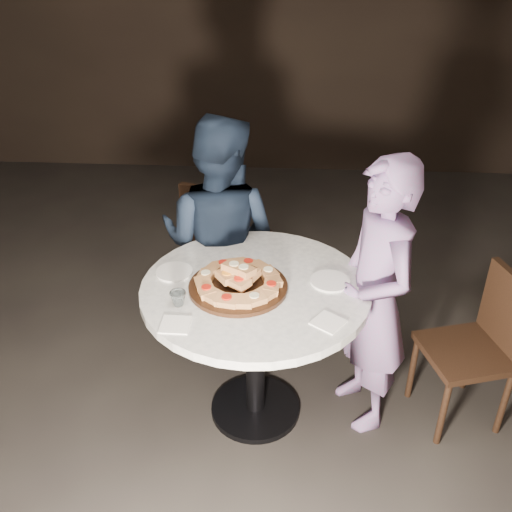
# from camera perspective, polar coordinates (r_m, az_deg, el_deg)

# --- Properties ---
(floor) EXTENTS (7.00, 7.00, 0.00)m
(floor) POSITION_cam_1_polar(r_m,az_deg,el_deg) (3.13, -1.23, -15.84)
(floor) COLOR black
(floor) RESTS_ON ground
(table) EXTENTS (1.24, 1.24, 0.80)m
(table) POSITION_cam_1_polar(r_m,az_deg,el_deg) (2.73, -0.07, -5.57)
(table) COLOR black
(table) RESTS_ON ground
(serving_board) EXTENTS (0.50, 0.50, 0.02)m
(serving_board) POSITION_cam_1_polar(r_m,az_deg,el_deg) (2.62, -1.79, -3.09)
(serving_board) COLOR black
(serving_board) RESTS_ON table
(focaccia_pile) EXTENTS (0.41, 0.40, 0.11)m
(focaccia_pile) POSITION_cam_1_polar(r_m,az_deg,el_deg) (2.60, -1.80, -2.35)
(focaccia_pile) COLOR #AF7544
(focaccia_pile) RESTS_ON serving_board
(plate_left) EXTENTS (0.19, 0.19, 0.01)m
(plate_left) POSITION_cam_1_polar(r_m,az_deg,el_deg) (2.77, -8.18, -1.58)
(plate_left) COLOR white
(plate_left) RESTS_ON table
(plate_right) EXTENTS (0.25, 0.25, 0.01)m
(plate_right) POSITION_cam_1_polar(r_m,az_deg,el_deg) (2.69, 7.41, -2.51)
(plate_right) COLOR white
(plate_right) RESTS_ON table
(water_glass) EXTENTS (0.08, 0.08, 0.07)m
(water_glass) POSITION_cam_1_polar(r_m,az_deg,el_deg) (2.53, -7.80, -4.23)
(water_glass) COLOR silver
(water_glass) RESTS_ON table
(napkin_near) EXTENTS (0.12, 0.12, 0.01)m
(napkin_near) POSITION_cam_1_polar(r_m,az_deg,el_deg) (2.43, -8.07, -6.81)
(napkin_near) COLOR white
(napkin_near) RESTS_ON table
(napkin_far) EXTENTS (0.17, 0.17, 0.01)m
(napkin_far) POSITION_cam_1_polar(r_m,az_deg,el_deg) (2.44, 7.23, -6.59)
(napkin_far) COLOR white
(napkin_far) RESTS_ON table
(chair_far) EXTENTS (0.55, 0.56, 0.91)m
(chair_far) POSITION_cam_1_polar(r_m,az_deg,el_deg) (3.62, -3.36, 1.88)
(chair_far) COLOR black
(chair_far) RESTS_ON ground
(chair_right) EXTENTS (0.50, 0.48, 0.83)m
(chair_right) POSITION_cam_1_polar(r_m,az_deg,el_deg) (3.05, 21.73, -7.82)
(chair_right) COLOR black
(chair_right) RESTS_ON ground
(diner_navy) EXTENTS (0.81, 0.70, 1.44)m
(diner_navy) POSITION_cam_1_polar(r_m,az_deg,el_deg) (3.19, -3.69, 1.51)
(diner_navy) COLOR #131E2F
(diner_navy) RESTS_ON ground
(diner_teal) EXTENTS (0.50, 0.61, 1.43)m
(diner_teal) POSITION_cam_1_polar(r_m,az_deg,el_deg) (2.77, 11.72, -4.28)
(diner_teal) COLOR slate
(diner_teal) RESTS_ON ground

